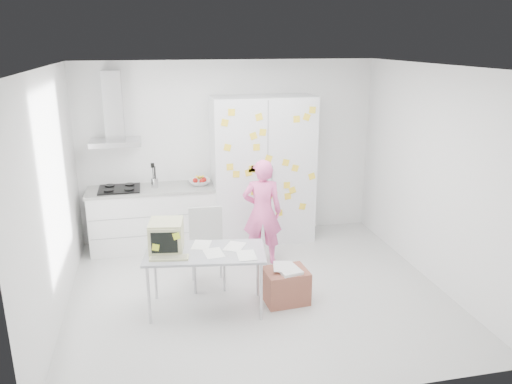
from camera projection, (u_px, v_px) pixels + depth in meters
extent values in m
cube|color=silver|center=(257.00, 292.00, 6.16)|extent=(4.50, 4.00, 0.02)
cube|color=white|center=(229.00, 151.00, 7.63)|extent=(4.50, 0.02, 2.70)
cube|color=white|center=(51.00, 199.00, 5.30)|extent=(0.02, 4.00, 2.70)
cube|color=white|center=(433.00, 176.00, 6.21)|extent=(0.02, 4.00, 2.70)
cube|color=white|center=(257.00, 67.00, 5.36)|extent=(4.50, 4.00, 0.02)
cube|color=white|center=(153.00, 219.00, 7.37)|extent=(1.80, 0.60, 0.88)
cube|color=gray|center=(153.00, 217.00, 7.05)|extent=(1.76, 0.01, 0.01)
cube|color=gray|center=(154.00, 235.00, 7.13)|extent=(1.76, 0.01, 0.01)
cube|color=#9E9E99|center=(152.00, 189.00, 7.24)|extent=(1.84, 0.63, 0.04)
cube|color=black|center=(119.00, 189.00, 7.14)|extent=(0.58, 0.50, 0.03)
cylinder|color=black|center=(109.00, 190.00, 6.99)|extent=(0.14, 0.14, 0.02)
cylinder|color=black|center=(129.00, 189.00, 7.05)|extent=(0.14, 0.14, 0.02)
cylinder|color=black|center=(110.00, 186.00, 7.21)|extent=(0.14, 0.14, 0.02)
cylinder|color=black|center=(130.00, 184.00, 7.27)|extent=(0.14, 0.14, 0.02)
cylinder|color=silver|center=(155.00, 183.00, 7.22)|extent=(0.10, 0.10, 0.14)
cylinder|color=black|center=(153.00, 176.00, 7.20)|extent=(0.01, 0.01, 0.30)
cylinder|color=black|center=(156.00, 176.00, 7.18)|extent=(0.01, 0.01, 0.30)
cylinder|color=black|center=(155.00, 176.00, 7.21)|extent=(0.01, 0.01, 0.30)
cube|color=black|center=(153.00, 165.00, 7.15)|extent=(0.05, 0.01, 0.07)
imported|color=white|center=(200.00, 182.00, 7.36)|extent=(0.31, 0.31, 0.08)
sphere|color=#B2140F|center=(195.00, 180.00, 7.36)|extent=(0.08, 0.08, 0.08)
sphere|color=#B2140F|center=(202.00, 181.00, 7.31)|extent=(0.08, 0.08, 0.08)
sphere|color=#B2140F|center=(204.00, 180.00, 7.40)|extent=(0.08, 0.08, 0.08)
cylinder|color=yellow|center=(198.00, 177.00, 7.35)|extent=(0.09, 0.17, 0.10)
cylinder|color=yellow|center=(200.00, 177.00, 7.36)|extent=(0.04, 0.17, 0.10)
cylinder|color=yellow|center=(201.00, 177.00, 7.36)|extent=(0.08, 0.17, 0.10)
cube|color=silver|center=(116.00, 142.00, 6.99)|extent=(0.70, 0.48, 0.07)
cube|color=silver|center=(113.00, 105.00, 6.95)|extent=(0.26, 0.24, 0.95)
cube|color=silver|center=(263.00, 170.00, 7.49)|extent=(1.50, 0.65, 2.20)
cube|color=slate|center=(268.00, 176.00, 7.18)|extent=(0.01, 0.01, 2.16)
cube|color=silver|center=(264.00, 176.00, 7.16)|extent=(0.02, 0.02, 0.30)
cube|color=silver|center=(272.00, 176.00, 7.18)|extent=(0.02, 0.02, 0.30)
cube|color=yellow|center=(297.00, 119.00, 7.03)|extent=(0.10, 0.00, 0.10)
cube|color=yellow|center=(307.00, 117.00, 7.05)|extent=(0.12, 0.00, 0.12)
cube|color=yellow|center=(312.00, 176.00, 7.33)|extent=(0.12, 0.00, 0.12)
cube|color=yellow|center=(252.00, 169.00, 7.10)|extent=(0.10, 0.00, 0.10)
cube|color=yellow|center=(269.00, 159.00, 7.11)|extent=(0.12, 0.00, 0.12)
cube|color=yellow|center=(292.00, 190.00, 7.33)|extent=(0.12, 0.00, 0.12)
cube|color=yellow|center=(254.00, 192.00, 7.21)|extent=(0.10, 0.00, 0.10)
cube|color=yellow|center=(259.00, 117.00, 6.90)|extent=(0.12, 0.00, 0.12)
cube|color=yellow|center=(274.00, 195.00, 7.28)|extent=(0.12, 0.00, 0.12)
cube|color=yellow|center=(295.00, 168.00, 7.23)|extent=(0.12, 0.00, 0.12)
cube|color=yellow|center=(287.00, 185.00, 7.28)|extent=(0.10, 0.00, 0.10)
cube|color=yellow|center=(253.00, 136.00, 6.96)|extent=(0.12, 0.00, 0.12)
cube|color=yellow|center=(236.00, 174.00, 7.07)|extent=(0.10, 0.00, 0.10)
cube|color=yellow|center=(230.00, 167.00, 7.02)|extent=(0.10, 0.00, 0.10)
cube|color=yellow|center=(225.00, 123.00, 6.82)|extent=(0.11, 0.00, 0.11)
cube|color=yellow|center=(263.00, 210.00, 7.31)|extent=(0.10, 0.00, 0.10)
cube|color=yellow|center=(254.00, 169.00, 7.10)|extent=(0.11, 0.00, 0.11)
cube|color=yellow|center=(302.00, 206.00, 7.44)|extent=(0.11, 0.00, 0.11)
cube|color=yellow|center=(312.00, 110.00, 7.04)|extent=(0.10, 0.00, 0.10)
cube|color=yellow|center=(256.00, 147.00, 7.02)|extent=(0.10, 0.00, 0.10)
cube|color=yellow|center=(249.00, 173.00, 7.10)|extent=(0.11, 0.00, 0.11)
cube|color=yellow|center=(279.00, 213.00, 7.39)|extent=(0.10, 0.00, 0.10)
cube|color=yellow|center=(232.00, 112.00, 6.80)|extent=(0.10, 0.00, 0.10)
cube|color=yellow|center=(227.00, 148.00, 6.93)|extent=(0.12, 0.00, 0.12)
cube|color=yellow|center=(288.00, 196.00, 7.34)|extent=(0.11, 0.00, 0.11)
cube|color=yellow|center=(263.00, 132.00, 6.98)|extent=(0.11, 0.00, 0.11)
cube|color=yellow|center=(286.00, 163.00, 7.18)|extent=(0.11, 0.00, 0.11)
cube|color=yellow|center=(269.00, 196.00, 7.27)|extent=(0.11, 0.00, 0.11)
imported|color=pink|center=(262.00, 212.00, 6.77)|extent=(0.60, 0.45, 1.47)
cube|color=#A4A6AF|center=(205.00, 253.00, 5.56)|extent=(1.41, 0.85, 0.03)
cylinder|color=#BBB9BF|center=(149.00, 295.00, 5.37)|extent=(0.04, 0.04, 0.68)
cylinder|color=#BBB9BF|center=(261.00, 292.00, 5.44)|extent=(0.04, 0.04, 0.68)
cylinder|color=#BBB9BF|center=(155.00, 273.00, 5.89)|extent=(0.04, 0.04, 0.68)
cylinder|color=#BBB9BF|center=(258.00, 270.00, 5.97)|extent=(0.04, 0.04, 0.68)
cube|color=beige|center=(166.00, 236.00, 5.55)|extent=(0.41, 0.43, 0.34)
cube|color=beige|center=(164.00, 243.00, 5.36)|extent=(0.34, 0.07, 0.30)
cube|color=black|center=(164.00, 243.00, 5.35)|extent=(0.28, 0.05, 0.24)
cube|color=#E9FF2E|center=(156.00, 247.00, 5.36)|extent=(0.09, 0.02, 0.09)
cube|color=#E9FF2E|center=(176.00, 236.00, 5.33)|extent=(0.09, 0.02, 0.09)
cube|color=beige|center=(169.00, 258.00, 5.37)|extent=(0.43, 0.20, 0.02)
cube|color=gray|center=(169.00, 257.00, 5.36)|extent=(0.39, 0.16, 0.01)
cube|color=white|center=(214.00, 253.00, 5.52)|extent=(0.23, 0.30, 0.00)
cube|color=white|center=(235.00, 246.00, 5.69)|extent=(0.31, 0.34, 0.00)
cube|color=white|center=(246.00, 255.00, 5.45)|extent=(0.21, 0.29, 0.00)
cube|color=white|center=(201.00, 245.00, 5.73)|extent=(0.27, 0.33, 0.00)
cube|color=#ADADAB|center=(208.00, 251.00, 6.17)|extent=(0.45, 0.45, 0.04)
cube|color=#ADADAB|center=(206.00, 225.00, 6.28)|extent=(0.42, 0.04, 0.48)
cylinder|color=#A9A9AD|center=(195.00, 277.00, 6.04)|extent=(0.03, 0.03, 0.45)
cylinder|color=#A9A9AD|center=(224.00, 274.00, 6.11)|extent=(0.03, 0.03, 0.45)
cylinder|color=#A9A9AD|center=(193.00, 264.00, 6.38)|extent=(0.03, 0.03, 0.45)
cylinder|color=#A9A9AD|center=(221.00, 262.00, 6.44)|extent=(0.03, 0.03, 0.45)
cube|color=brown|center=(286.00, 286.00, 5.88)|extent=(0.53, 0.44, 0.40)
cube|color=silver|center=(288.00, 269.00, 5.80)|extent=(0.30, 0.36, 0.03)
cube|color=silver|center=(283.00, 266.00, 5.84)|extent=(0.27, 0.34, 0.00)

